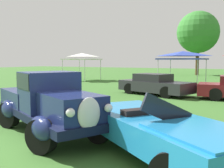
{
  "coord_description": "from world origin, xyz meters",
  "views": [
    {
      "loc": [
        5.13,
        -4.83,
        2.0
      ],
      "look_at": [
        0.53,
        2.93,
        1.2
      ],
      "focal_mm": 42.9,
      "sensor_mm": 36.0,
      "label": 1
    }
  ],
  "objects_px": {
    "show_car_charcoal": "(154,84)",
    "canopy_tent_center_field": "(183,55)",
    "feature_pickup_truck": "(48,102)",
    "canopy_tent_left_field": "(82,56)",
    "neighbor_convertible": "(162,131)"
  },
  "relations": [
    {
      "from": "neighbor_convertible",
      "to": "canopy_tent_center_field",
      "type": "height_order",
      "value": "canopy_tent_center_field"
    },
    {
      "from": "show_car_charcoal",
      "to": "canopy_tent_left_field",
      "type": "xyz_separation_m",
      "value": [
        -10.37,
        6.81,
        1.82
      ]
    },
    {
      "from": "feature_pickup_truck",
      "to": "canopy_tent_left_field",
      "type": "relative_size",
      "value": 1.6
    },
    {
      "from": "feature_pickup_truck",
      "to": "show_car_charcoal",
      "type": "distance_m",
      "value": 9.29
    },
    {
      "from": "show_car_charcoal",
      "to": "canopy_tent_center_field",
      "type": "xyz_separation_m",
      "value": [
        -0.14,
        6.25,
        1.82
      ]
    },
    {
      "from": "show_car_charcoal",
      "to": "canopy_tent_center_field",
      "type": "bearing_deg",
      "value": 91.32
    },
    {
      "from": "show_car_charcoal",
      "to": "canopy_tent_left_field",
      "type": "height_order",
      "value": "canopy_tent_left_field"
    },
    {
      "from": "feature_pickup_truck",
      "to": "canopy_tent_left_field",
      "type": "xyz_separation_m",
      "value": [
        -10.98,
        16.08,
        1.55
      ]
    },
    {
      "from": "canopy_tent_left_field",
      "to": "feature_pickup_truck",
      "type": "bearing_deg",
      "value": -55.67
    },
    {
      "from": "neighbor_convertible",
      "to": "canopy_tent_center_field",
      "type": "bearing_deg",
      "value": 104.5
    },
    {
      "from": "canopy_tent_center_field",
      "to": "neighbor_convertible",
      "type": "bearing_deg",
      "value": -75.5
    },
    {
      "from": "canopy_tent_left_field",
      "to": "canopy_tent_center_field",
      "type": "bearing_deg",
      "value": -3.17
    },
    {
      "from": "feature_pickup_truck",
      "to": "canopy_tent_center_field",
      "type": "height_order",
      "value": "canopy_tent_center_field"
    },
    {
      "from": "neighbor_convertible",
      "to": "show_car_charcoal",
      "type": "relative_size",
      "value": 1.01
    },
    {
      "from": "feature_pickup_truck",
      "to": "canopy_tent_left_field",
      "type": "bearing_deg",
      "value": 124.33
    }
  ]
}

